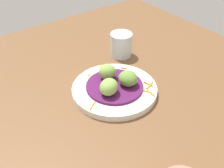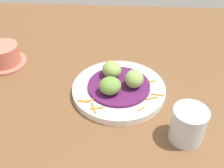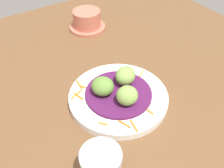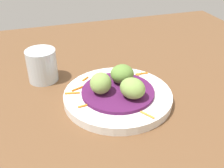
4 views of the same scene
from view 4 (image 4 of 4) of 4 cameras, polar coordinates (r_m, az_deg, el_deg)
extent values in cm
cube|color=brown|center=(59.76, 3.50, -4.60)|extent=(110.00, 110.00, 2.00)
cylinder|color=white|center=(59.25, 1.24, -2.63)|extent=(23.66, 23.66, 1.82)
cylinder|color=#51194C|center=(58.55, 1.25, -1.60)|extent=(15.81, 15.81, 0.72)
cylinder|color=orange|center=(60.31, -7.30, -0.97)|extent=(2.83, 1.37, 0.40)
cylinder|color=orange|center=(52.62, 7.47, -6.45)|extent=(1.99, 2.86, 0.40)
cylinder|color=orange|center=(66.85, 3.48, 2.72)|extent=(1.74, 3.67, 0.40)
cylinder|color=orange|center=(66.66, 2.84, 2.65)|extent=(3.05, 1.08, 0.40)
cylinder|color=orange|center=(65.29, 5.40, 1.88)|extent=(2.93, 1.70, 0.40)
cylinder|color=orange|center=(63.80, -5.68, 1.10)|extent=(1.83, 1.56, 0.40)
cylinder|color=orange|center=(66.10, 6.28, 2.22)|extent=(3.09, 0.63, 0.40)
cylinder|color=orange|center=(54.77, -6.25, -4.64)|extent=(1.97, 0.64, 0.40)
cylinder|color=orange|center=(58.98, -8.40, -1.89)|extent=(3.22, 1.01, 0.40)
ellipsoid|color=#84A851|center=(56.49, -2.40, 0.16)|extent=(6.04, 6.22, 4.51)
ellipsoid|color=#84A851|center=(55.00, 3.97, -0.98)|extent=(6.89, 7.14, 4.29)
ellipsoid|color=olive|center=(60.38, 2.27, 2.17)|extent=(6.57, 6.37, 4.12)
cylinder|color=silver|center=(67.46, -14.58, 3.83)|extent=(7.20, 7.20, 7.89)
camera|label=1|loc=(0.66, 73.62, 24.35)|focal=43.91mm
camera|label=2|loc=(0.99, -11.20, 36.89)|focal=42.10mm
camera|label=3|loc=(0.74, -39.32, 33.75)|focal=40.69mm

